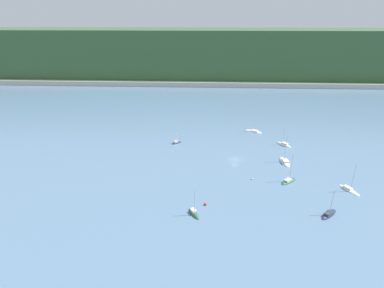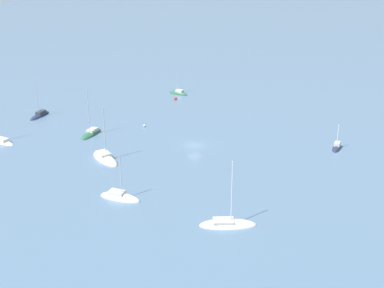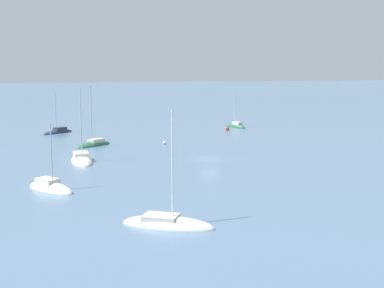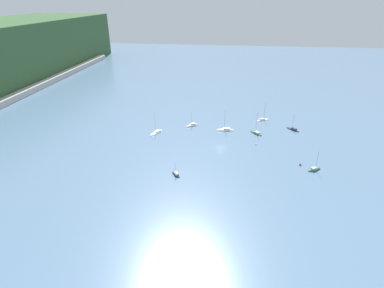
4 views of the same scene
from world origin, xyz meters
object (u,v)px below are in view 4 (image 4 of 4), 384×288
object	(u,v)px
sailboat_0	(263,120)
sailboat_3	(156,133)
sailboat_5	(293,130)
mooring_buoy_1	(256,144)
sailboat_1	(256,133)
sailboat_6	(176,175)
sailboat_2	(192,126)
sailboat_4	(225,130)
sailboat_7	(314,170)
mooring_buoy_0	(300,164)

from	to	relation	value
sailboat_0	sailboat_3	xyz separation A→B (m)	(-23.48, 51.99, -0.06)
sailboat_3	sailboat_5	xyz separation A→B (m)	(12.17, -65.57, 0.05)
mooring_buoy_1	sailboat_1	bearing A→B (deg)	-3.64
sailboat_0	sailboat_6	distance (m)	69.37
sailboat_2	sailboat_0	bearing A→B (deg)	158.98
sailboat_0	sailboat_3	bearing A→B (deg)	176.79
sailboat_4	mooring_buoy_1	bearing A→B (deg)	127.96
sailboat_4	sailboat_1	bearing A→B (deg)	165.60
sailboat_6	sailboat_7	xyz separation A→B (m)	(10.05, -51.16, -0.02)
sailboat_4	mooring_buoy_0	distance (m)	42.38
sailboat_3	sailboat_7	size ratio (longest dim) A/B	1.24
sailboat_2	sailboat_5	world-z (taller)	sailboat_5
sailboat_1	sailboat_3	size ratio (longest dim) A/B	0.99
sailboat_2	sailboat_5	xyz separation A→B (m)	(1.24, -49.79, 0.02)
sailboat_7	mooring_buoy_1	size ratio (longest dim) A/B	16.54
sailboat_3	mooring_buoy_1	world-z (taller)	sailboat_3
sailboat_7	sailboat_3	bearing A→B (deg)	130.02
sailboat_4	mooring_buoy_1	distance (m)	19.92
sailboat_3	sailboat_5	distance (m)	66.69
sailboat_0	sailboat_5	xyz separation A→B (m)	(-11.31, -13.59, -0.01)
sailboat_4	sailboat_5	world-z (taller)	sailboat_4
sailboat_2	mooring_buoy_1	bearing A→B (deg)	110.02
sailboat_6	sailboat_7	bearing A→B (deg)	-117.71
sailboat_1	sailboat_5	world-z (taller)	sailboat_1
sailboat_6	mooring_buoy_0	size ratio (longest dim) A/B	7.44
sailboat_5	mooring_buoy_1	bearing A→B (deg)	92.00
sailboat_5	mooring_buoy_1	xyz separation A→B (m)	(-18.94, 18.95, 0.16)
mooring_buoy_0	mooring_buoy_1	distance (m)	22.46
sailboat_6	sailboat_7	world-z (taller)	sailboat_7
sailboat_2	sailboat_7	world-z (taller)	sailboat_7
sailboat_0	sailboat_2	world-z (taller)	sailboat_0
sailboat_6	sailboat_1	bearing A→B (deg)	-76.15
sailboat_3	sailboat_5	world-z (taller)	sailboat_3
sailboat_6	sailboat_3	bearing A→B (deg)	-14.80
sailboat_1	sailboat_4	size ratio (longest dim) A/B	0.96
sailboat_2	mooring_buoy_1	distance (m)	35.55
sailboat_2	sailboat_6	size ratio (longest dim) A/B	1.45
sailboat_6	sailboat_7	size ratio (longest dim) A/B	0.65
sailboat_5	mooring_buoy_1	world-z (taller)	sailboat_5
sailboat_1	sailboat_2	distance (m)	32.09
mooring_buoy_0	mooring_buoy_1	world-z (taller)	mooring_buoy_0
sailboat_7	mooring_buoy_0	size ratio (longest dim) A/B	11.38
sailboat_7	sailboat_1	bearing A→B (deg)	93.33
sailboat_3	sailboat_6	world-z (taller)	sailboat_3
sailboat_4	sailboat_6	world-z (taller)	sailboat_4
sailboat_3	sailboat_4	size ratio (longest dim) A/B	0.97
sailboat_1	mooring_buoy_0	world-z (taller)	sailboat_1
sailboat_3	mooring_buoy_0	xyz separation A→B (m)	(-22.60, -62.54, 0.33)
sailboat_6	mooring_buoy_1	size ratio (longest dim) A/B	10.82
sailboat_5	mooring_buoy_0	size ratio (longest dim) A/B	10.99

